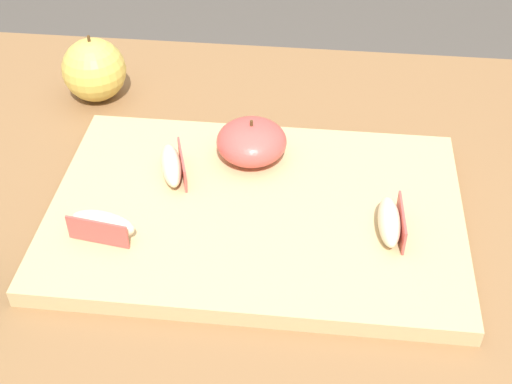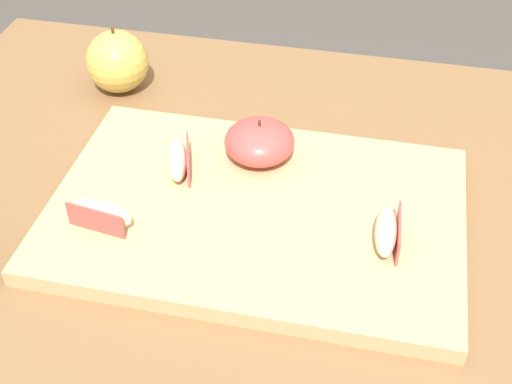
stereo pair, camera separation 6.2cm
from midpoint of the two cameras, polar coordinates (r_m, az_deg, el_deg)
dining_table at (r=0.87m, az=2.56°, el=-9.06°), size 1.13×0.82×0.77m
cutting_board at (r=0.79m, az=-2.26°, el=-1.74°), size 0.46×0.31×0.02m
apple_half_skin_up at (r=0.84m, az=-2.50°, el=4.05°), size 0.08×0.08×0.05m
apple_wedge_middle at (r=0.82m, az=-8.99°, el=2.08°), size 0.05×0.08×0.03m
apple_wedge_left at (r=0.76m, az=-14.70°, el=-2.66°), size 0.07×0.04×0.03m
apple_wedge_near_knife at (r=0.75m, az=8.51°, el=-2.48°), size 0.03×0.07×0.03m
whole_apple_golden at (r=1.01m, az=-14.78°, el=9.52°), size 0.09×0.09×0.10m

